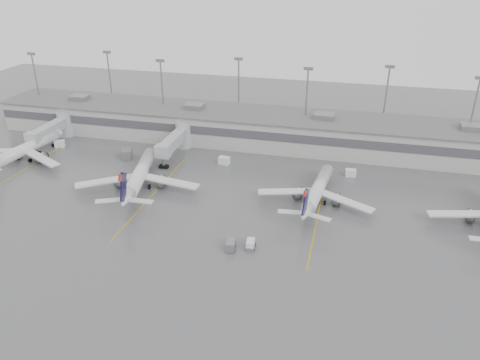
% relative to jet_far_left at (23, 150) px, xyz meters
% --- Properties ---
extents(ground, '(260.00, 260.00, 0.00)m').
position_rel_jet_far_left_xyz_m(ground, '(55.58, -31.84, -2.87)').
color(ground, '#535355').
rests_on(ground, ground).
extents(terminal, '(152.00, 17.00, 9.45)m').
position_rel_jet_far_left_xyz_m(terminal, '(55.57, 26.14, 1.31)').
color(terminal, '#B1B1AC').
rests_on(terminal, ground).
extents(light_masts, '(142.40, 8.00, 20.60)m').
position_rel_jet_far_left_xyz_m(light_masts, '(55.58, 31.91, 9.16)').
color(light_masts, gray).
rests_on(light_masts, ground).
extents(jet_bridge_left, '(4.00, 17.20, 7.00)m').
position_rel_jet_far_left_xyz_m(jet_bridge_left, '(0.08, 13.88, 1.00)').
color(jet_bridge_left, '#9DA0A2').
rests_on(jet_bridge_left, ground).
extents(jet_bridge_right, '(4.00, 17.20, 7.00)m').
position_rel_jet_far_left_xyz_m(jet_bridge_right, '(35.08, 13.88, 1.00)').
color(jet_bridge_right, '#9DA0A2').
rests_on(jet_bridge_right, ground).
extents(stand_markings, '(105.25, 40.00, 0.01)m').
position_rel_jet_far_left_xyz_m(stand_markings, '(55.58, -7.84, -2.86)').
color(stand_markings, '#C3940B').
rests_on(stand_markings, ground).
extents(jet_far_left, '(25.24, 28.45, 9.22)m').
position_rel_jet_far_left_xyz_m(jet_far_left, '(0.00, 0.00, 0.00)').
color(jet_far_left, silver).
rests_on(jet_far_left, ground).
extents(jet_mid_left, '(26.30, 29.80, 9.78)m').
position_rel_jet_far_left_xyz_m(jet_mid_left, '(34.08, -6.86, 0.17)').
color(jet_mid_left, silver).
rests_on(jet_mid_left, ground).
extents(jet_mid_right, '(23.86, 26.88, 8.71)m').
position_rel_jet_far_left_xyz_m(jet_mid_right, '(72.20, -4.19, -0.16)').
color(jet_mid_right, silver).
rests_on(jet_mid_right, ground).
extents(baggage_tug, '(1.81, 2.60, 1.59)m').
position_rel_jet_far_left_xyz_m(baggage_tug, '(62.78, -23.76, -2.25)').
color(baggage_tug, white).
rests_on(baggage_tug, ground).
extents(baggage_cart, '(1.72, 2.72, 1.67)m').
position_rel_jet_far_left_xyz_m(baggage_cart, '(59.58, -24.96, -2.00)').
color(baggage_cart, slate).
rests_on(baggage_cart, ground).
extents(gse_uld_a, '(2.98, 2.55, 1.78)m').
position_rel_jet_far_left_xyz_m(gse_uld_a, '(3.18, 9.99, -1.97)').
color(gse_uld_a, white).
rests_on(gse_uld_a, ground).
extents(gse_uld_b, '(2.81, 2.13, 1.81)m').
position_rel_jet_far_left_xyz_m(gse_uld_b, '(48.42, 9.96, -1.96)').
color(gse_uld_b, white).
rests_on(gse_uld_b, ground).
extents(gse_uld_c, '(2.48, 1.78, 1.66)m').
position_rel_jet_far_left_xyz_m(gse_uld_c, '(78.61, 10.36, -2.04)').
color(gse_uld_c, white).
rests_on(gse_uld_c, ground).
extents(gse_loader, '(3.38, 4.22, 2.29)m').
position_rel_jet_far_left_xyz_m(gse_loader, '(23.88, 7.50, -1.72)').
color(gse_loader, slate).
rests_on(gse_loader, ground).
extents(cone_a, '(0.47, 0.47, 0.75)m').
position_rel_jet_far_left_xyz_m(cone_a, '(3.73, 8.92, -2.49)').
color(cone_a, orange).
rests_on(cone_a, ground).
extents(cone_b, '(0.42, 0.42, 0.68)m').
position_rel_jet_far_left_xyz_m(cone_b, '(35.54, 8.97, -2.53)').
color(cone_b, orange).
rests_on(cone_b, ground).
extents(cone_c, '(0.42, 0.42, 0.67)m').
position_rel_jet_far_left_xyz_m(cone_c, '(73.78, 8.61, -2.53)').
color(cone_c, orange).
rests_on(cone_c, ground).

